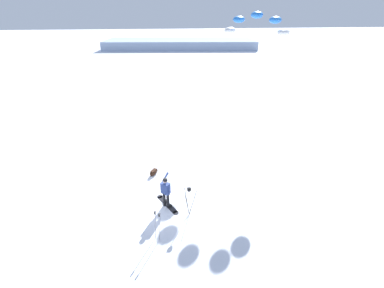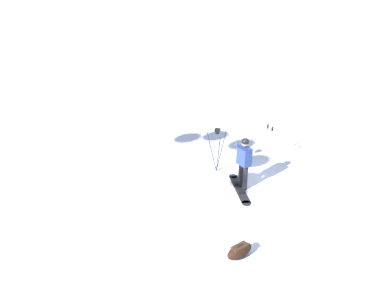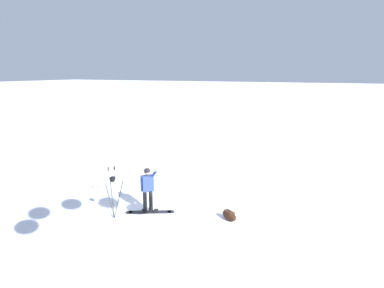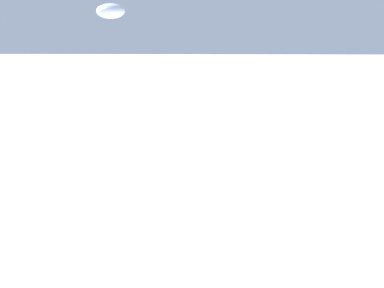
% 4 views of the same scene
% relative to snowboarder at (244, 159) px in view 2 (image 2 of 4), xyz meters
% --- Properties ---
extents(ground_plane, '(300.00, 300.00, 0.00)m').
position_rel_snowboarder_xyz_m(ground_plane, '(-0.50, -0.34, -0.98)').
color(ground_plane, white).
extents(snowboarder, '(0.75, 0.47, 1.65)m').
position_rel_snowboarder_xyz_m(snowboarder, '(0.00, 0.00, 0.00)').
color(snowboarder, black).
rests_on(snowboarder, ground_plane).
extents(snowboard, '(1.59, 0.97, 0.10)m').
position_rel_snowboarder_xyz_m(snowboard, '(-0.11, 0.05, -0.96)').
color(snowboard, black).
rests_on(snowboard, ground_plane).
extents(gear_bag_large, '(0.72, 0.62, 0.33)m').
position_rel_snowboarder_xyz_m(gear_bag_large, '(-2.89, -0.57, -0.81)').
color(gear_bag_large, black).
rests_on(gear_bag_large, ground_plane).
extents(camera_tripod, '(0.60, 0.58, 1.49)m').
position_rel_snowboarder_xyz_m(camera_tripod, '(0.73, 1.01, 0.07)').
color(camera_tripod, '#262628').
rests_on(camera_tripod, ground_plane).
extents(ski_poles, '(0.34, 0.29, 1.32)m').
position_rel_snowboarder_xyz_m(ski_poles, '(1.94, -0.44, -0.12)').
color(ski_poles, gray).
rests_on(ski_poles, ground_plane).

